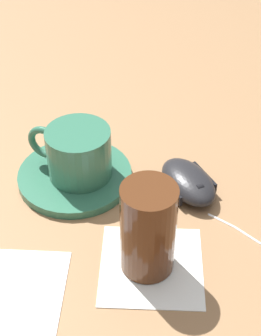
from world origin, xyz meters
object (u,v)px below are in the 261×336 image
at_px(saucer, 75,176).
at_px(drinking_glass, 148,229).
at_px(coffee_cup, 75,153).
at_px(computer_mouse, 188,181).

distance_m(saucer, drinking_glass, 0.19).
bearing_deg(drinking_glass, saucer, 22.12).
relative_size(saucer, coffee_cup, 1.45).
distance_m(saucer, computer_mouse, 0.16).
relative_size(coffee_cup, computer_mouse, 0.98).
height_order(saucer, drinking_glass, drinking_glass).
distance_m(coffee_cup, drinking_glass, 0.18).
height_order(saucer, computer_mouse, computer_mouse).
bearing_deg(coffee_cup, computer_mouse, -108.81).
height_order(computer_mouse, drinking_glass, drinking_glass).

